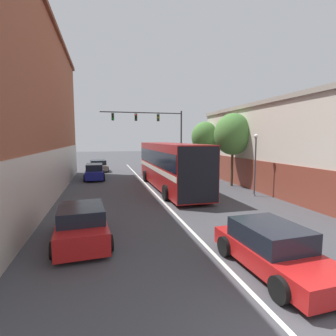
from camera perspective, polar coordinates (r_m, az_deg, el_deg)
The scene contains 11 objects.
lane_center_line at distance 19.25m, azimuth -3.17°, elevation -5.23°, with size 0.14×42.25×0.01m.
building_right_storefront at distance 22.99m, azimuth 26.55°, elevation 4.55°, with size 8.16×18.63×6.58m.
bus at distance 20.33m, azimuth 0.39°, elevation 1.02°, with size 2.93×12.44×3.52m.
hatchback_foreground at distance 8.66m, azimuth 21.95°, elevation -16.01°, with size 2.21×4.31×1.33m.
parked_car_left_near at distance 26.20m, azimuth -15.71°, elevation -0.82°, with size 1.94×4.66×1.49m.
parked_car_left_mid at distance 32.80m, azimuth -15.01°, elevation 0.49°, with size 2.49×4.74×1.34m.
parked_car_left_far at distance 10.60m, azimuth -18.30°, elevation -11.54°, with size 2.26×4.29×1.40m.
traffic_signal_gantry at distance 30.27m, azimuth -2.64°, elevation 9.07°, with size 9.31×0.36×7.10m.
street_lamp at distance 18.50m, azimuth 18.46°, elevation 1.33°, with size 0.30×0.30×4.20m.
street_tree_near at distance 22.05m, azimuth 13.95°, elevation 7.13°, with size 3.07×2.76×5.94m.
street_tree_far at distance 27.42m, azimuth 8.06°, elevation 6.72°, with size 2.82×2.54×5.63m.
Camera 1 is at (-3.56, -3.39, 3.86)m, focal length 28.00 mm.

